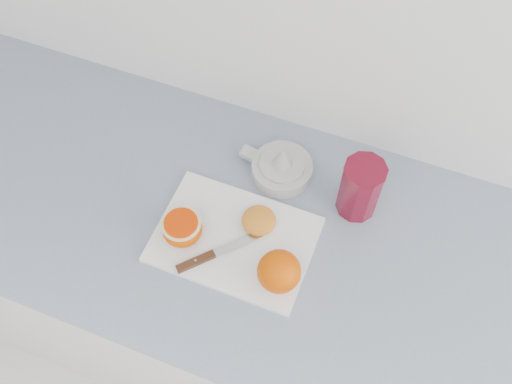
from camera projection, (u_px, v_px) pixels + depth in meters
counter at (279, 311)px, 1.58m from camera, size 2.59×0.64×0.89m
cutting_board at (234, 239)px, 1.19m from camera, size 0.33×0.24×0.01m
whole_orange at (279, 271)px, 1.10m from camera, size 0.09×0.09×0.09m
half_orange at (182, 228)px, 1.17m from camera, size 0.08×0.08×0.05m
squeezed_shell at (259, 220)px, 1.19m from camera, size 0.07×0.07×0.03m
paring_knife at (203, 258)px, 1.16m from camera, size 0.14×0.15×0.01m
citrus_juicer at (281, 167)px, 1.27m from camera, size 0.17×0.14×0.09m
red_tumbler at (360, 190)px, 1.19m from camera, size 0.09×0.09×0.15m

